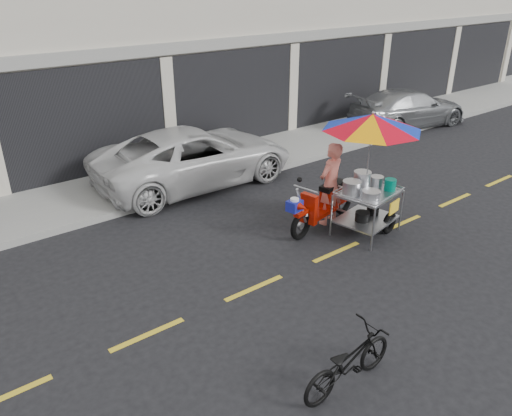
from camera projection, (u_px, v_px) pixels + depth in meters
ground at (336, 252)px, 9.63m from camera, size 90.00×90.00×0.00m
sidewalk at (190, 169)px, 13.55m from camera, size 45.00×3.00×0.15m
centerline at (336, 252)px, 9.63m from camera, size 42.00×0.10×0.01m
white_pickup at (195, 156)px, 12.54m from camera, size 5.19×2.49×1.43m
silver_pickup at (408, 108)px, 17.30m from camera, size 4.68×2.46×1.29m
near_bicycle at (348, 361)px, 6.35m from camera, size 1.54×0.56×0.81m
food_vendor_rig at (356, 157)px, 9.87m from camera, size 2.80×2.28×2.54m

